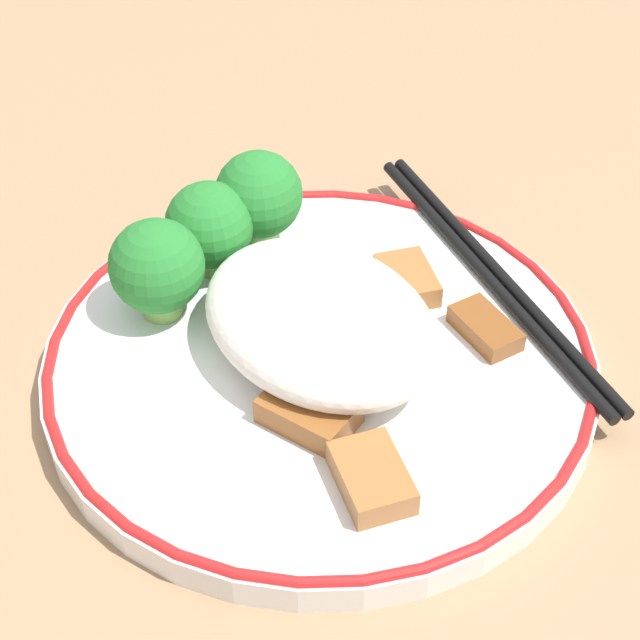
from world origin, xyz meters
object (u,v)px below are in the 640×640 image
(broccoli_back_left, at_px, (259,196))
(broccoli_back_right, at_px, (157,268))
(chopsticks, at_px, (493,275))
(broccoli_back_center, at_px, (204,229))
(plate, at_px, (320,361))

(broccoli_back_left, xyz_separation_m, broccoli_back_right, (-0.01, 0.07, -0.00))
(broccoli_back_left, relative_size, chopsticks, 0.26)
(broccoli_back_left, bearing_deg, broccoli_back_center, 88.91)
(broccoli_back_left, height_order, chopsticks, broccoli_back_left)
(broccoli_back_right, bearing_deg, broccoli_back_center, -72.99)
(plate, relative_size, broccoli_back_right, 5.00)
(broccoli_back_center, distance_m, chopsticks, 0.14)
(plate, distance_m, broccoli_back_right, 0.08)
(broccoli_back_center, bearing_deg, plate, -177.92)
(plate, distance_m, broccoli_back_left, 0.09)
(broccoli_back_center, relative_size, chopsticks, 0.24)
(plate, distance_m, chopsticks, 0.10)
(broccoli_back_left, relative_size, broccoli_back_right, 1.04)
(plate, relative_size, broccoli_back_left, 4.81)
(broccoli_back_left, distance_m, broccoli_back_center, 0.03)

